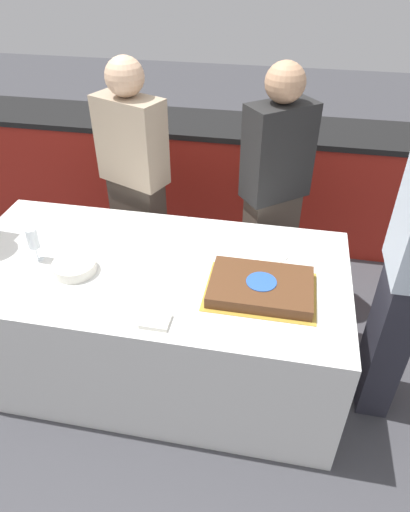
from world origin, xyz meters
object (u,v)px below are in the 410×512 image
object	(u,v)px
cake	(261,287)
person_standing_back	(135,183)
plate_stack	(75,267)
person_cutting_cake	(274,194)
person_seated_right	(409,274)
wine_glass	(33,239)

from	to	relation	value
cake	person_standing_back	distance (m)	1.19
person_standing_back	cake	bearing A→B (deg)	159.78
plate_stack	person_standing_back	size ratio (longest dim) A/B	0.14
cake	person_standing_back	xyz separation A→B (m)	(-0.87, 0.81, 0.04)
cake	person_cutting_cake	distance (m)	0.81
person_cutting_cake	person_seated_right	world-z (taller)	person_seated_right
cake	wine_glass	bearing A→B (deg)	177.99
wine_glass	person_seated_right	size ratio (longest dim) A/B	0.11
person_standing_back	plate_stack	bearing A→B (deg)	109.18
person_seated_right	wine_glass	bearing A→B (deg)	-88.20
person_seated_right	plate_stack	bearing A→B (deg)	-85.84
wine_glass	person_standing_back	bearing A→B (deg)	69.92
person_cutting_cake	wine_glass	bearing A→B (deg)	-4.80
cake	person_seated_right	world-z (taller)	person_seated_right
cake	person_standing_back	world-z (taller)	person_standing_back
plate_stack	person_seated_right	size ratio (longest dim) A/B	0.13
person_seated_right	person_standing_back	xyz separation A→B (m)	(-1.52, 0.71, -0.06)
plate_stack	person_seated_right	world-z (taller)	person_seated_right
person_standing_back	person_seated_right	bearing A→B (deg)	177.61
person_cutting_cake	person_standing_back	xyz separation A→B (m)	(-0.87, -0.00, -0.01)
wine_glass	person_seated_right	xyz separation A→B (m)	(1.80, 0.06, 0.00)
cake	person_cutting_cake	xyz separation A→B (m)	(0.00, 0.81, 0.05)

